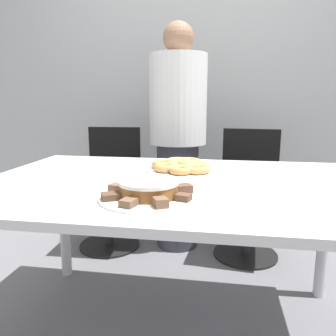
{
  "coord_description": "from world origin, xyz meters",
  "views": [
    {
      "loc": [
        0.17,
        -1.29,
        1.06
      ],
      "look_at": [
        -0.02,
        -0.04,
        0.8
      ],
      "focal_mm": 35.0,
      "sensor_mm": 36.0,
      "label": 1
    }
  ],
  "objects_px": {
    "office_chair_left": "(110,191)",
    "office_chair_right": "(248,197)",
    "plate_cake": "(149,197)",
    "frosted_cake": "(149,188)",
    "plate_donuts": "(182,170)",
    "person_standing": "(178,136)"
  },
  "relations": [
    {
      "from": "office_chair_right",
      "to": "frosted_cake",
      "type": "height_order",
      "value": "office_chair_right"
    },
    {
      "from": "office_chair_right",
      "to": "office_chair_left",
      "type": "bearing_deg",
      "value": -174.23
    },
    {
      "from": "office_chair_left",
      "to": "plate_donuts",
      "type": "xyz_separation_m",
      "value": [
        0.62,
        -0.77,
        0.34
      ]
    },
    {
      "from": "office_chair_left",
      "to": "office_chair_right",
      "type": "distance_m",
      "value": 1.0
    },
    {
      "from": "plate_cake",
      "to": "frosted_cake",
      "type": "relative_size",
      "value": 1.66
    },
    {
      "from": "person_standing",
      "to": "frosted_cake",
      "type": "xyz_separation_m",
      "value": [
        0.06,
        -1.26,
        -0.04
      ]
    },
    {
      "from": "frosted_cake",
      "to": "person_standing",
      "type": "bearing_deg",
      "value": 92.96
    },
    {
      "from": "office_chair_left",
      "to": "office_chair_right",
      "type": "relative_size",
      "value": 1.0
    },
    {
      "from": "person_standing",
      "to": "office_chair_left",
      "type": "bearing_deg",
      "value": -175.23
    },
    {
      "from": "person_standing",
      "to": "plate_donuts",
      "type": "xyz_separation_m",
      "value": [
        0.12,
        -0.81,
        -0.07
      ]
    },
    {
      "from": "office_chair_left",
      "to": "frosted_cake",
      "type": "relative_size",
      "value": 4.29
    },
    {
      "from": "office_chair_right",
      "to": "plate_cake",
      "type": "xyz_separation_m",
      "value": [
        -0.44,
        -1.21,
        0.34
      ]
    },
    {
      "from": "plate_cake",
      "to": "frosted_cake",
      "type": "height_order",
      "value": "frosted_cake"
    },
    {
      "from": "office_chair_right",
      "to": "frosted_cake",
      "type": "distance_m",
      "value": 1.34
    },
    {
      "from": "person_standing",
      "to": "office_chair_left",
      "type": "xyz_separation_m",
      "value": [
        -0.5,
        -0.04,
        -0.41
      ]
    },
    {
      "from": "plate_cake",
      "to": "plate_donuts",
      "type": "xyz_separation_m",
      "value": [
        0.06,
        0.45,
        0.0
      ]
    },
    {
      "from": "person_standing",
      "to": "office_chair_right",
      "type": "relative_size",
      "value": 1.82
    },
    {
      "from": "person_standing",
      "to": "plate_cake",
      "type": "bearing_deg",
      "value": -87.04
    },
    {
      "from": "plate_donuts",
      "to": "frosted_cake",
      "type": "xyz_separation_m",
      "value": [
        -0.06,
        -0.45,
        0.03
      ]
    },
    {
      "from": "office_chair_right",
      "to": "plate_donuts",
      "type": "distance_m",
      "value": 0.92
    },
    {
      "from": "plate_donuts",
      "to": "plate_cake",
      "type": "bearing_deg",
      "value": -97.6
    },
    {
      "from": "office_chair_right",
      "to": "plate_cake",
      "type": "height_order",
      "value": "office_chair_right"
    }
  ]
}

